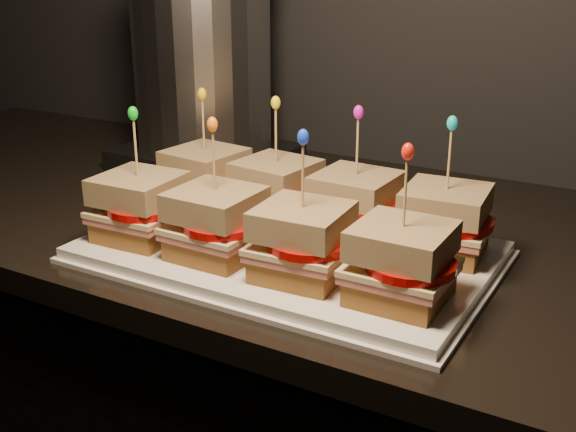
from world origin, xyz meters
The scene contains 62 objects.
granite_slab centered at (0.53, 1.69, 0.91)m, with size 2.29×0.65×0.03m, color black.
platter centered at (0.38, 1.55, 0.94)m, with size 0.47×0.29×0.02m, color white.
platter_rim centered at (0.38, 1.55, 0.93)m, with size 0.48×0.30×0.01m, color white.
sandwich_0_bread_bot centered at (0.21, 1.62, 0.96)m, with size 0.09×0.09×0.02m, color brown.
sandwich_0_ham centered at (0.21, 1.62, 0.97)m, with size 0.10×0.09×0.01m, color #C76560.
sandwich_0_cheese centered at (0.21, 1.62, 0.98)m, with size 0.10×0.10×0.01m, color beige.
sandwich_0_tomato centered at (0.22, 1.61, 0.99)m, with size 0.09×0.09×0.01m, color #AF0907.
sandwich_0_bread_top centered at (0.21, 1.62, 1.01)m, with size 0.09×0.09×0.03m, color #53300F.
sandwich_0_pick centered at (0.21, 1.62, 1.05)m, with size 0.00×0.00×0.09m, color tan.
sandwich_0_frill centered at (0.21, 1.62, 1.10)m, with size 0.01×0.01×0.02m, color #E7B10E.
sandwich_1_bread_bot centered at (0.32, 1.62, 0.96)m, with size 0.09×0.09×0.02m, color brown.
sandwich_1_ham centered at (0.32, 1.62, 0.97)m, with size 0.10×0.09×0.01m, color #C76560.
sandwich_1_cheese centered at (0.32, 1.62, 0.98)m, with size 0.10×0.10×0.01m, color beige.
sandwich_1_tomato centered at (0.33, 1.61, 0.99)m, with size 0.09×0.09×0.01m, color #AF0907.
sandwich_1_bread_top centered at (0.32, 1.62, 1.01)m, with size 0.09×0.09×0.03m, color #53300F.
sandwich_1_pick centered at (0.32, 1.62, 1.05)m, with size 0.00×0.00×0.09m, color tan.
sandwich_1_frill centered at (0.32, 1.62, 1.10)m, with size 0.01×0.01×0.02m, color yellow.
sandwich_2_bread_bot centered at (0.43, 1.62, 0.96)m, with size 0.09×0.09×0.02m, color brown.
sandwich_2_ham centered at (0.43, 1.62, 0.97)m, with size 0.10×0.09×0.01m, color #C76560.
sandwich_2_cheese centered at (0.43, 1.62, 0.98)m, with size 0.10×0.10×0.01m, color beige.
sandwich_2_tomato centered at (0.45, 1.61, 0.99)m, with size 0.09×0.09×0.01m, color #AF0907.
sandwich_2_bread_top centered at (0.43, 1.62, 1.01)m, with size 0.09×0.09×0.03m, color #53300F.
sandwich_2_pick centered at (0.43, 1.62, 1.05)m, with size 0.00×0.00×0.09m, color tan.
sandwich_2_frill centered at (0.43, 1.62, 1.10)m, with size 0.01×0.01×0.02m, color #D115B1.
sandwich_3_bread_bot centered at (0.54, 1.62, 0.96)m, with size 0.09×0.09×0.02m, color brown.
sandwich_3_ham centered at (0.54, 1.62, 0.97)m, with size 0.10×0.09×0.01m, color #C76560.
sandwich_3_cheese centered at (0.54, 1.62, 0.98)m, with size 0.10×0.10×0.01m, color beige.
sandwich_3_tomato centered at (0.56, 1.61, 0.99)m, with size 0.09×0.09×0.01m, color #AF0907.
sandwich_3_bread_top centered at (0.54, 1.62, 1.01)m, with size 0.09×0.09×0.03m, color #53300F.
sandwich_3_pick centered at (0.54, 1.62, 1.05)m, with size 0.00×0.00×0.09m, color tan.
sandwich_3_frill centered at (0.54, 1.62, 1.10)m, with size 0.01×0.01×0.02m, color #13BCBB.
sandwich_4_bread_bot centered at (0.21, 1.48, 0.96)m, with size 0.09×0.09×0.02m, color brown.
sandwich_4_ham centered at (0.21, 1.48, 0.97)m, with size 0.10×0.09×0.01m, color #C76560.
sandwich_4_cheese centered at (0.21, 1.48, 0.98)m, with size 0.10×0.10×0.01m, color beige.
sandwich_4_tomato centered at (0.22, 1.48, 0.99)m, with size 0.09×0.09×0.01m, color #AF0907.
sandwich_4_bread_top centered at (0.21, 1.48, 1.01)m, with size 0.09×0.09×0.03m, color #53300F.
sandwich_4_pick centered at (0.21, 1.48, 1.05)m, with size 0.00×0.00×0.09m, color tan.
sandwich_4_frill centered at (0.21, 1.48, 1.10)m, with size 0.01×0.01×0.02m, color #11B91B.
sandwich_5_bread_bot centered at (0.32, 1.48, 0.96)m, with size 0.09×0.09×0.02m, color brown.
sandwich_5_ham centered at (0.32, 1.48, 0.97)m, with size 0.10×0.09×0.01m, color #C76560.
sandwich_5_cheese centered at (0.32, 1.48, 0.98)m, with size 0.10×0.10×0.01m, color beige.
sandwich_5_tomato centered at (0.33, 1.48, 0.99)m, with size 0.09×0.09×0.01m, color #AF0907.
sandwich_5_bread_top centered at (0.32, 1.48, 1.01)m, with size 0.09×0.09×0.03m, color #53300F.
sandwich_5_pick centered at (0.32, 1.48, 1.05)m, with size 0.00×0.00×0.09m, color tan.
sandwich_5_frill centered at (0.32, 1.48, 1.10)m, with size 0.01×0.01×0.02m, color orange.
sandwich_6_bread_bot centered at (0.43, 1.48, 0.96)m, with size 0.09×0.09×0.02m, color brown.
sandwich_6_ham centered at (0.43, 1.48, 0.97)m, with size 0.10×0.09×0.01m, color #C76560.
sandwich_6_cheese centered at (0.43, 1.48, 0.98)m, with size 0.10×0.10×0.01m, color beige.
sandwich_6_tomato centered at (0.45, 1.48, 0.99)m, with size 0.09×0.09×0.01m, color #AF0907.
sandwich_6_bread_top centered at (0.43, 1.48, 1.01)m, with size 0.09×0.09×0.03m, color #53300F.
sandwich_6_pick centered at (0.43, 1.48, 1.05)m, with size 0.00×0.00×0.09m, color tan.
sandwich_6_frill centered at (0.43, 1.48, 1.10)m, with size 0.01×0.01×0.02m, color blue.
sandwich_7_bread_bot centered at (0.54, 1.48, 0.96)m, with size 0.09×0.09×0.02m, color brown.
sandwich_7_ham centered at (0.54, 1.48, 0.97)m, with size 0.10×0.09×0.01m, color #C76560.
sandwich_7_cheese centered at (0.54, 1.48, 0.98)m, with size 0.10×0.10×0.01m, color beige.
sandwich_7_tomato centered at (0.56, 1.48, 0.99)m, with size 0.09×0.09×0.01m, color #AF0907.
sandwich_7_bread_top centered at (0.54, 1.48, 1.01)m, with size 0.09×0.09×0.03m, color #53300F.
sandwich_7_pick centered at (0.54, 1.48, 1.05)m, with size 0.00×0.00×0.09m, color tan.
sandwich_7_frill centered at (0.54, 1.48, 1.10)m, with size 0.01×0.01×0.02m, color red.
appliance_base centered at (0.06, 1.82, 0.94)m, with size 0.27×0.22×0.03m, color #262628.
appliance_body centered at (0.06, 1.82, 1.11)m, with size 0.22×0.22×0.29m, color silver.
appliance centered at (0.06, 1.82, 1.10)m, with size 0.27×0.22×0.34m, color silver, non-canonical shape.
Camera 1 is at (0.77, 0.86, 1.28)m, focal length 45.00 mm.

